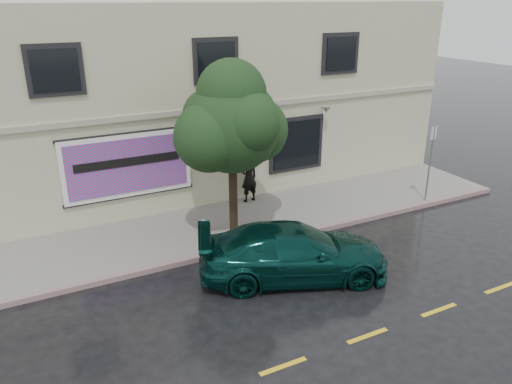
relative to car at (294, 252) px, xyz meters
name	(u,v)px	position (x,y,z in m)	size (l,w,h in m)	color
ground	(289,267)	(0.16, 0.50, -0.74)	(90.00, 90.00, 0.00)	black
sidewalk	(240,222)	(0.16, 3.75, -0.67)	(20.00, 3.50, 0.15)	gray
curb	(264,243)	(0.16, 2.00, -0.67)	(20.00, 0.18, 0.16)	slate
road_marking	(367,336)	(0.16, -3.00, -0.73)	(19.00, 0.12, 0.01)	gold
building	(179,93)	(0.16, 9.50, 2.76)	(20.00, 8.12, 7.00)	beige
billboard	(128,166)	(-3.04, 5.42, 1.31)	(4.30, 0.16, 2.20)	white
car	(294,252)	(0.00, 0.00, 0.00)	(2.25, 5.09, 1.48)	#072E2A
pedestrian	(249,178)	(1.18, 5.10, 0.31)	(0.66, 0.43, 1.81)	black
umbrella	(249,145)	(1.18, 5.10, 1.53)	(0.85, 0.85, 0.63)	black
street_tree	(232,126)	(-0.42, 2.99, 2.87)	(2.85, 2.85, 4.90)	black
fire_hydrant	(204,230)	(-1.48, 2.88, -0.26)	(0.28, 0.27, 0.69)	silver
sign_pole	(431,157)	(7.00, 2.20, 1.09)	(0.34, 0.11, 2.83)	gray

